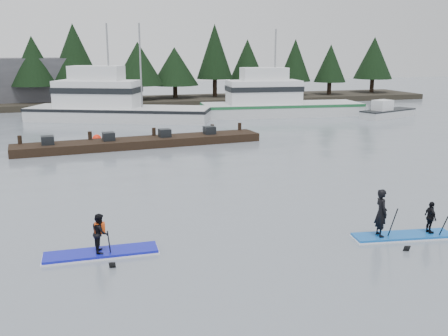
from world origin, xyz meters
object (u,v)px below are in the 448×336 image
object	(u,v)px
floating_dock	(142,142)
paddleboard_solo	(101,243)
fishing_boat_medium	(277,109)
paddleboard_duo	(400,222)
fishing_boat_large	(114,112)

from	to	relation	value
floating_dock	paddleboard_solo	xyz separation A→B (m)	(-3.44, -16.56, 0.12)
fishing_boat_medium	paddleboard_solo	bearing A→B (deg)	-115.80
floating_dock	paddleboard_solo	bearing A→B (deg)	-106.51
paddleboard_solo	floating_dock	bearing A→B (deg)	79.70
paddleboard_solo	paddleboard_duo	size ratio (longest dim) A/B	1.00
fishing_boat_medium	floating_dock	size ratio (longest dim) A/B	0.96
paddleboard_duo	floating_dock	bearing A→B (deg)	116.51
floating_dock	paddleboard_solo	size ratio (longest dim) A/B	4.63
fishing_boat_medium	paddleboard_solo	size ratio (longest dim) A/B	4.47
fishing_boat_medium	paddleboard_solo	xyz separation A→B (m)	(-17.37, -28.02, -0.23)
fishing_boat_large	floating_dock	distance (m)	12.65
fishing_boat_large	paddleboard_solo	distance (m)	29.32
fishing_boat_large	fishing_boat_medium	size ratio (longest dim) A/B	1.07
fishing_boat_medium	floating_dock	world-z (taller)	fishing_boat_medium
paddleboard_solo	paddleboard_duo	bearing A→B (deg)	-6.96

